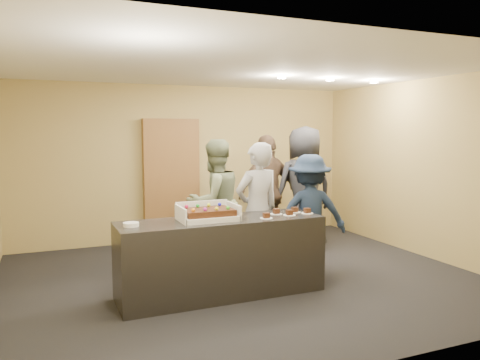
{
  "coord_description": "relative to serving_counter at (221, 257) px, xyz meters",
  "views": [
    {
      "loc": [
        -2.32,
        -5.46,
        1.92
      ],
      "look_at": [
        -0.05,
        0.0,
        1.3
      ],
      "focal_mm": 35.0,
      "sensor_mm": 36.0,
      "label": 1
    }
  ],
  "objects": [
    {
      "name": "room",
      "position": [
        0.47,
        0.45,
        0.9
      ],
      "size": [
        6.04,
        6.0,
        2.7
      ],
      "color": "black",
      "rests_on": "ground"
    },
    {
      "name": "person_navy_man",
      "position": [
        1.45,
        0.45,
        0.35
      ],
      "size": [
        1.17,
        0.88,
        1.6
      ],
      "primitive_type": "imported",
      "rotation": [
        0.0,
        0.0,
        2.83
      ],
      "color": "#192740",
      "rests_on": "floor"
    },
    {
      "name": "slice_e",
      "position": [
        1.11,
        -0.07,
        0.47
      ],
      "size": [
        0.15,
        0.15,
        0.07
      ],
      "color": "white",
      "rests_on": "serving_counter"
    },
    {
      "name": "storage_cabinet",
      "position": [
        0.14,
        2.86,
        0.61
      ],
      "size": [
        0.97,
        0.15,
        2.12
      ],
      "primitive_type": "cube",
      "color": "brown",
      "rests_on": "floor"
    },
    {
      "name": "cake_box",
      "position": [
        -0.16,
        0.02,
        0.5
      ],
      "size": [
        0.66,
        0.46,
        0.19
      ],
      "color": "white",
      "rests_on": "serving_counter"
    },
    {
      "name": "ceiling_spotlights",
      "position": [
        2.07,
        0.95,
        2.22
      ],
      "size": [
        1.72,
        0.12,
        0.03
      ],
      "color": "#FFEAC6",
      "rests_on": "ceiling"
    },
    {
      "name": "person_dark_suit",
      "position": [
        2.0,
        1.53,
        0.55
      ],
      "size": [
        1.03,
        0.72,
        2.0
      ],
      "primitive_type": "imported",
      "rotation": [
        0.0,
        0.0,
        3.05
      ],
      "color": "#27272C",
      "rests_on": "floor"
    },
    {
      "name": "person_brown_extra",
      "position": [
        1.43,
        1.7,
        0.48
      ],
      "size": [
        1.15,
        0.64,
        1.86
      ],
      "primitive_type": "imported",
      "rotation": [
        0.0,
        0.0,
        3.32
      ],
      "color": "brown",
      "rests_on": "floor"
    },
    {
      "name": "person_server_grey",
      "position": [
        0.67,
        0.45,
        0.44
      ],
      "size": [
        0.71,
        0.52,
        1.77
      ],
      "primitive_type": "imported",
      "rotation": [
        0.0,
        0.0,
        3.3
      ],
      "color": "#A4A5AA",
      "rests_on": "floor"
    },
    {
      "name": "slice_d",
      "position": [
        1.0,
        0.06,
        0.47
      ],
      "size": [
        0.15,
        0.15,
        0.07
      ],
      "color": "white",
      "rests_on": "serving_counter"
    },
    {
      "name": "serving_counter",
      "position": [
        0.0,
        0.0,
        0.0
      ],
      "size": [
        2.41,
        0.72,
        0.9
      ],
      "primitive_type": "cube",
      "rotation": [
        0.0,
        0.0,
        0.01
      ],
      "color": "black",
      "rests_on": "floor"
    },
    {
      "name": "plate_stack",
      "position": [
        -1.04,
        -0.02,
        0.47
      ],
      "size": [
        0.17,
        0.17,
        0.04
      ],
      "primitive_type": "cylinder",
      "color": "white",
      "rests_on": "serving_counter"
    },
    {
      "name": "person_sage_man",
      "position": [
        0.36,
        1.24,
        0.45
      ],
      "size": [
        1.02,
        0.88,
        1.8
      ],
      "primitive_type": "imported",
      "rotation": [
        0.0,
        0.0,
        3.39
      ],
      "color": "gray",
      "rests_on": "floor"
    },
    {
      "name": "slice_c",
      "position": [
        0.84,
        -0.1,
        0.47
      ],
      "size": [
        0.15,
        0.15,
        0.07
      ],
      "color": "white",
      "rests_on": "serving_counter"
    },
    {
      "name": "slice_a",
      "position": [
        0.5,
        -0.17,
        0.47
      ],
      "size": [
        0.15,
        0.15,
        0.07
      ],
      "color": "white",
      "rests_on": "serving_counter"
    },
    {
      "name": "sheet_cake",
      "position": [
        -0.16,
        0.0,
        0.55
      ],
      "size": [
        0.56,
        0.39,
        0.11
      ],
      "color": "#3A1B0D",
      "rests_on": "cake_box"
    },
    {
      "name": "slice_b",
      "position": [
        0.73,
        0.03,
        0.47
      ],
      "size": [
        0.15,
        0.15,
        0.07
      ],
      "color": "white",
      "rests_on": "serving_counter"
    }
  ]
}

